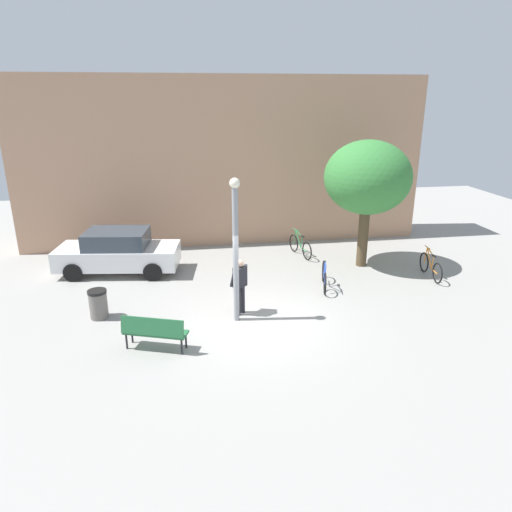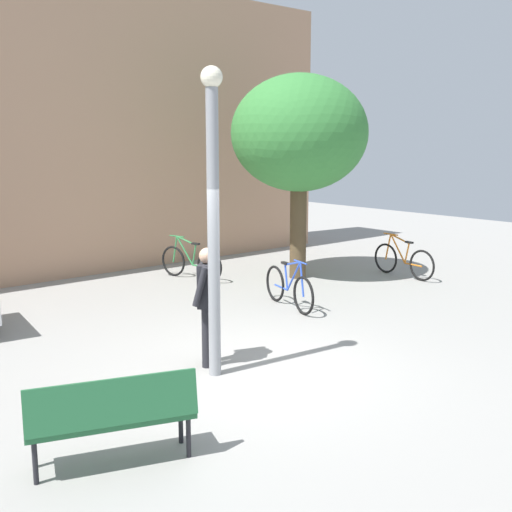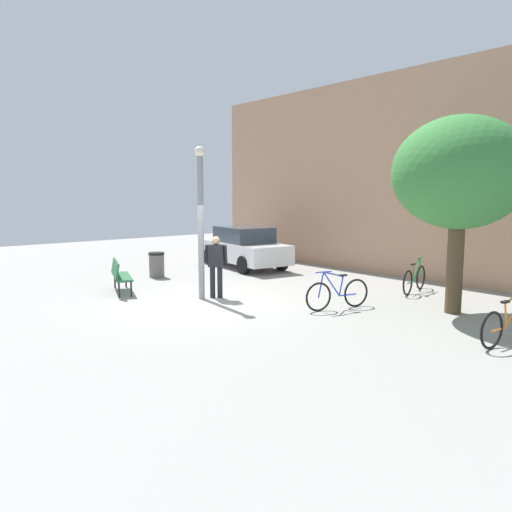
{
  "view_description": "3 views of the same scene",
  "coord_description": "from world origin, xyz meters",
  "px_view_note": "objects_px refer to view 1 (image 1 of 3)",
  "views": [
    {
      "loc": [
        -1.86,
        -11.68,
        6.03
      ],
      "look_at": [
        0.21,
        0.97,
        1.6
      ],
      "focal_mm": 32.82,
      "sensor_mm": 36.0,
      "label": 1
    },
    {
      "loc": [
        -5.27,
        -6.31,
        3.1
      ],
      "look_at": [
        0.82,
        0.85,
        1.38
      ],
      "focal_mm": 44.01,
      "sensor_mm": 36.0,
      "label": 2
    },
    {
      "loc": [
        10.49,
        -7.11,
        2.83
      ],
      "look_at": [
        0.71,
        1.08,
        1.2
      ],
      "focal_mm": 34.87,
      "sensor_mm": 36.0,
      "label": 3
    }
  ],
  "objects_px": {
    "person_by_lamppost": "(240,283)",
    "bicycle_orange": "(431,267)",
    "park_bench": "(154,330)",
    "bicycle_blue": "(324,277)",
    "bicycle_green": "(300,246)",
    "plaza_tree": "(368,178)",
    "trash_bin": "(98,304)",
    "lamppost": "(236,244)",
    "parked_car_white": "(118,252)"
  },
  "relations": [
    {
      "from": "bicycle_green",
      "to": "plaza_tree",
      "type": "bearing_deg",
      "value": -36.71
    },
    {
      "from": "park_bench",
      "to": "bicycle_green",
      "type": "bearing_deg",
      "value": 50.39
    },
    {
      "from": "bicycle_orange",
      "to": "parked_car_white",
      "type": "relative_size",
      "value": 0.41
    },
    {
      "from": "lamppost",
      "to": "bicycle_blue",
      "type": "distance_m",
      "value": 4.09
    },
    {
      "from": "lamppost",
      "to": "bicycle_green",
      "type": "relative_size",
      "value": 2.27
    },
    {
      "from": "park_bench",
      "to": "plaza_tree",
      "type": "xyz_separation_m",
      "value": [
        7.33,
        5.01,
        2.71
      ]
    },
    {
      "from": "lamppost",
      "to": "park_bench",
      "type": "relative_size",
      "value": 2.42
    },
    {
      "from": "plaza_tree",
      "to": "trash_bin",
      "type": "distance_m",
      "value": 9.86
    },
    {
      "from": "person_by_lamppost",
      "to": "bicycle_green",
      "type": "distance_m",
      "value": 5.68
    },
    {
      "from": "bicycle_orange",
      "to": "bicycle_blue",
      "type": "distance_m",
      "value": 3.93
    },
    {
      "from": "bicycle_blue",
      "to": "trash_bin",
      "type": "distance_m",
      "value": 7.06
    },
    {
      "from": "parked_car_white",
      "to": "trash_bin",
      "type": "height_order",
      "value": "parked_car_white"
    },
    {
      "from": "person_by_lamppost",
      "to": "bicycle_green",
      "type": "xyz_separation_m",
      "value": [
        3.01,
        4.79,
        -0.58
      ]
    },
    {
      "from": "bicycle_green",
      "to": "lamppost",
      "type": "bearing_deg",
      "value": -121.5
    },
    {
      "from": "bicycle_orange",
      "to": "bicycle_green",
      "type": "distance_m",
      "value": 4.91
    },
    {
      "from": "bicycle_green",
      "to": "trash_bin",
      "type": "relative_size",
      "value": 2.1
    },
    {
      "from": "plaza_tree",
      "to": "bicycle_green",
      "type": "distance_m",
      "value": 3.78
    },
    {
      "from": "plaza_tree",
      "to": "trash_bin",
      "type": "relative_size",
      "value": 5.44
    },
    {
      "from": "bicycle_blue",
      "to": "parked_car_white",
      "type": "relative_size",
      "value": 0.4
    },
    {
      "from": "lamppost",
      "to": "bicycle_blue",
      "type": "relative_size",
      "value": 2.28
    },
    {
      "from": "lamppost",
      "to": "person_by_lamppost",
      "type": "xyz_separation_m",
      "value": [
        0.15,
        0.37,
        -1.29
      ]
    },
    {
      "from": "bicycle_orange",
      "to": "bicycle_blue",
      "type": "xyz_separation_m",
      "value": [
        -3.92,
        -0.3,
        0.0
      ]
    },
    {
      "from": "bicycle_green",
      "to": "trash_bin",
      "type": "distance_m",
      "value": 8.27
    },
    {
      "from": "park_bench",
      "to": "bicycle_orange",
      "type": "xyz_separation_m",
      "value": [
        9.26,
        3.49,
        -0.16
      ]
    },
    {
      "from": "plaza_tree",
      "to": "parked_car_white",
      "type": "height_order",
      "value": "plaza_tree"
    },
    {
      "from": "bicycle_orange",
      "to": "trash_bin",
      "type": "height_order",
      "value": "bicycle_orange"
    },
    {
      "from": "plaza_tree",
      "to": "trash_bin",
      "type": "bearing_deg",
      "value": -161.93
    },
    {
      "from": "plaza_tree",
      "to": "trash_bin",
      "type": "height_order",
      "value": "plaza_tree"
    },
    {
      "from": "lamppost",
      "to": "plaza_tree",
      "type": "relative_size",
      "value": 0.88
    },
    {
      "from": "plaza_tree",
      "to": "bicycle_blue",
      "type": "bearing_deg",
      "value": -137.63
    },
    {
      "from": "person_by_lamppost",
      "to": "bicycle_orange",
      "type": "distance_m",
      "value": 7.15
    },
    {
      "from": "park_bench",
      "to": "bicycle_orange",
      "type": "relative_size",
      "value": 0.92
    },
    {
      "from": "plaza_tree",
      "to": "trash_bin",
      "type": "xyz_separation_m",
      "value": [
        -8.98,
        -2.93,
        -2.83
      ]
    },
    {
      "from": "bicycle_blue",
      "to": "bicycle_green",
      "type": "bearing_deg",
      "value": 89.44
    },
    {
      "from": "bicycle_green",
      "to": "parked_car_white",
      "type": "relative_size",
      "value": 0.4
    },
    {
      "from": "lamppost",
      "to": "bicycle_orange",
      "type": "bearing_deg",
      "value": 17.08
    },
    {
      "from": "bicycle_orange",
      "to": "bicycle_green",
      "type": "bearing_deg",
      "value": 142.44
    },
    {
      "from": "trash_bin",
      "to": "bicycle_orange",
      "type": "bearing_deg",
      "value": 7.35
    },
    {
      "from": "park_bench",
      "to": "bicycle_orange",
      "type": "distance_m",
      "value": 9.89
    },
    {
      "from": "person_by_lamppost",
      "to": "bicycle_orange",
      "type": "relative_size",
      "value": 0.92
    },
    {
      "from": "bicycle_green",
      "to": "trash_bin",
      "type": "bearing_deg",
      "value": -147.89
    },
    {
      "from": "bicycle_orange",
      "to": "trash_bin",
      "type": "xyz_separation_m",
      "value": [
        -10.9,
        -1.41,
        0.04
      ]
    },
    {
      "from": "person_by_lamppost",
      "to": "bicycle_blue",
      "type": "relative_size",
      "value": 0.95
    },
    {
      "from": "plaza_tree",
      "to": "parked_car_white",
      "type": "bearing_deg",
      "value": 175.52
    },
    {
      "from": "park_bench",
      "to": "bicycle_green",
      "type": "xyz_separation_m",
      "value": [
        5.36,
        6.48,
        -0.16
      ]
    },
    {
      "from": "lamppost",
      "to": "plaza_tree",
      "type": "distance_m",
      "value": 6.4
    },
    {
      "from": "lamppost",
      "to": "bicycle_blue",
      "type": "bearing_deg",
      "value": 30.78
    },
    {
      "from": "bicycle_green",
      "to": "person_by_lamppost",
      "type": "bearing_deg",
      "value": -122.13
    },
    {
      "from": "person_by_lamppost",
      "to": "park_bench",
      "type": "bearing_deg",
      "value": -144.29
    },
    {
      "from": "bicycle_orange",
      "to": "parked_car_white",
      "type": "distance_m",
      "value": 10.96
    }
  ]
}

